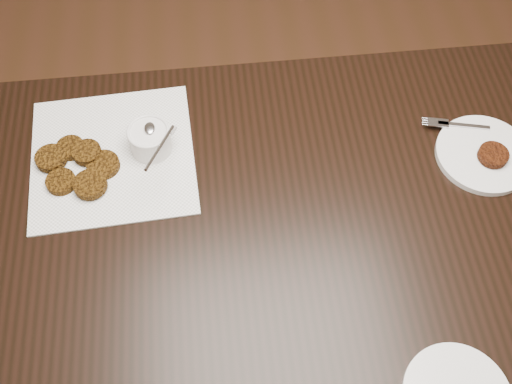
% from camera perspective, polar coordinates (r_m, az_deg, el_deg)
% --- Properties ---
extents(floor, '(4.00, 4.00, 0.00)m').
position_cam_1_polar(floor, '(1.80, 2.43, -15.32)').
color(floor, '#522D1C').
rests_on(floor, ground).
extents(table, '(1.31, 0.84, 0.75)m').
position_cam_1_polar(table, '(1.45, 1.27, -10.40)').
color(table, black).
rests_on(table, floor).
extents(napkin, '(0.34, 0.34, 0.00)m').
position_cam_1_polar(napkin, '(1.23, -13.68, 3.43)').
color(napkin, white).
rests_on(napkin, table).
extents(sauce_ramekin, '(0.15, 0.15, 0.12)m').
position_cam_1_polar(sauce_ramekin, '(1.18, -10.44, 5.90)').
color(sauce_ramekin, silver).
rests_on(sauce_ramekin, napkin).
extents(patty_cluster, '(0.26, 0.26, 0.02)m').
position_cam_1_polar(patty_cluster, '(1.22, -16.51, 2.72)').
color(patty_cluster, brown).
rests_on(patty_cluster, napkin).
extents(plate_with_patty, '(0.23, 0.23, 0.03)m').
position_cam_1_polar(plate_with_patty, '(1.27, 21.23, 3.60)').
color(plate_with_patty, white).
rests_on(plate_with_patty, table).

